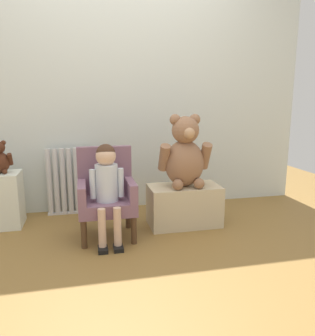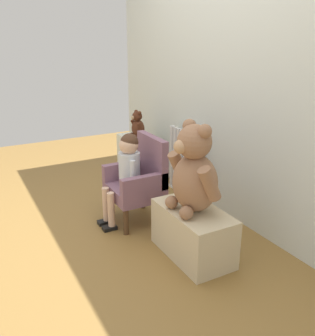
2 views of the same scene
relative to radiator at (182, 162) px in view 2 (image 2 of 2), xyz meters
The scene contains 9 objects.
ground_plane 1.28m from the radiator, 67.81° to the right, with size 6.00×6.00×0.00m, color olive.
back_wall 1.01m from the radiator, 14.96° to the left, with size 3.80×0.05×2.40m, color silver.
radiator is the anchor object (origin of this frame).
small_dresser 0.62m from the radiator, 160.49° to the right, with size 0.37×0.31×0.47m.
child_armchair 0.67m from the radiator, 63.44° to the right, with size 0.43×0.39×0.70m.
child_figure 0.79m from the radiator, 67.19° to the right, with size 0.25×0.35×0.75m.
low_bench 1.10m from the radiator, 28.06° to the right, with size 0.61×0.33×0.35m, color #C8B691.
large_teddy_bear 1.13m from the radiator, 28.37° to the right, with size 0.44×0.31×0.61m.
small_teddy_bear 0.64m from the radiator, 159.38° to the right, with size 0.20×0.14×0.27m.
Camera 2 is at (2.38, -0.67, 1.46)m, focal length 40.00 mm.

